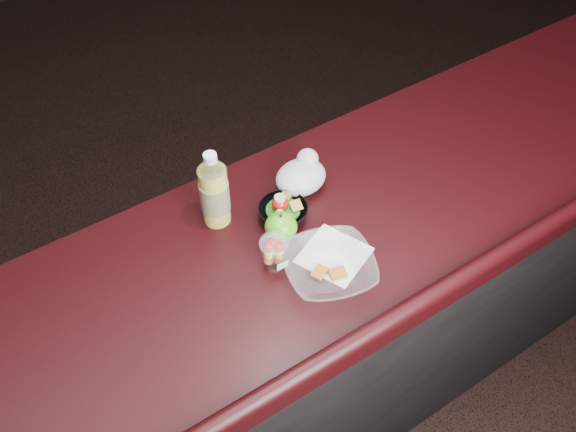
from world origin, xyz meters
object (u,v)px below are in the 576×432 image
object	(u,v)px
green_apple	(281,227)
snack_bowl	(283,211)
fruit_cup	(274,251)
takeout_bowl	(329,268)
lemonade_bottle	(214,194)

from	to	relation	value
green_apple	snack_bowl	size ratio (longest dim) A/B	0.67
fruit_cup	takeout_bowl	distance (m)	0.15
lemonade_bottle	snack_bowl	xyz separation A→B (m)	(0.16, -0.10, -0.08)
fruit_cup	snack_bowl	distance (m)	0.17
lemonade_bottle	takeout_bowl	world-z (taller)	lemonade_bottle
green_apple	takeout_bowl	xyz separation A→B (m)	(0.03, -0.18, -0.01)
green_apple	snack_bowl	world-z (taller)	green_apple
takeout_bowl	snack_bowl	bearing A→B (deg)	87.66
lemonade_bottle	fruit_cup	xyz separation A→B (m)	(0.05, -0.23, -0.05)
fruit_cup	green_apple	world-z (taller)	fruit_cup
fruit_cup	green_apple	xyz separation A→B (m)	(0.07, 0.07, -0.02)
fruit_cup	takeout_bowl	bearing A→B (deg)	-46.29
snack_bowl	green_apple	bearing A→B (deg)	-126.95
fruit_cup	takeout_bowl	xyz separation A→B (m)	(0.10, -0.10, -0.03)
lemonade_bottle	fruit_cup	bearing A→B (deg)	-78.40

